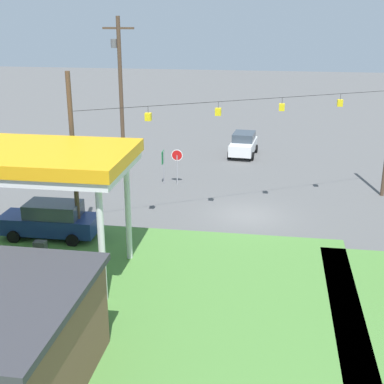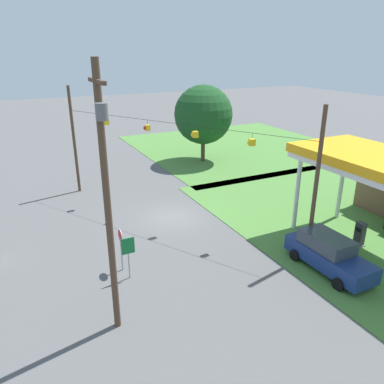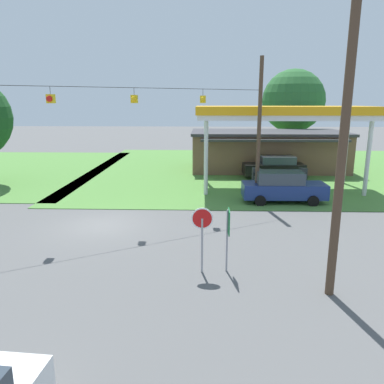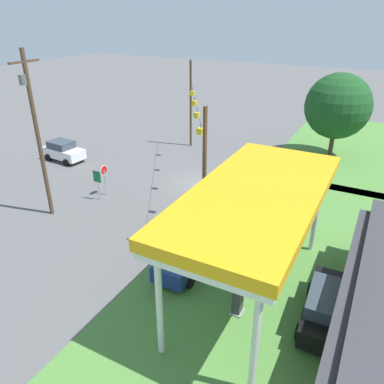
{
  "view_description": "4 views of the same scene",
  "coord_description": "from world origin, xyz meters",
  "px_view_note": "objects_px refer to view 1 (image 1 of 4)",
  "views": [
    {
      "loc": [
        -1.36,
        29.81,
        11.63
      ],
      "look_at": [
        2.96,
        2.25,
        2.08
      ],
      "focal_mm": 50.0,
      "sensor_mm": 36.0,
      "label": 1
    },
    {
      "loc": [
        22.93,
        -9.78,
        11.44
      ],
      "look_at": [
        1.76,
        0.74,
        2.44
      ],
      "focal_mm": 35.0,
      "sensor_mm": 36.0,
      "label": 2
    },
    {
      "loc": [
        5.25,
        -18.21,
        6.21
      ],
      "look_at": [
        4.61,
        1.06,
        1.56
      ],
      "focal_mm": 35.0,
      "sensor_mm": 36.0,
      "label": 3
    },
    {
      "loc": [
        25.61,
        13.23,
        13.2
      ],
      "look_at": [
        5.29,
        2.49,
        2.02
      ],
      "focal_mm": 35.0,
      "sensor_mm": 36.0,
      "label": 4
    }
  ],
  "objects_px": {
    "fuel_pump_near": "(41,257)",
    "stop_sign_roadside": "(177,159)",
    "car_at_pumps_front": "(50,220)",
    "route_sign": "(163,161)",
    "car_on_crossroad": "(243,144)",
    "utility_pole_main": "(120,90)"
  },
  "relations": [
    {
      "from": "fuel_pump_near",
      "to": "car_at_pumps_front",
      "type": "height_order",
      "value": "car_at_pumps_front"
    },
    {
      "from": "fuel_pump_near",
      "to": "utility_pole_main",
      "type": "xyz_separation_m",
      "value": [
        0.45,
        -15.48,
        5.5
      ]
    },
    {
      "from": "car_at_pumps_front",
      "to": "stop_sign_roadside",
      "type": "bearing_deg",
      "value": -116.86
    },
    {
      "from": "car_at_pumps_front",
      "to": "utility_pole_main",
      "type": "distance_m",
      "value": 12.79
    },
    {
      "from": "car_at_pumps_front",
      "to": "car_on_crossroad",
      "type": "xyz_separation_m",
      "value": [
        -9.05,
        -18.71,
        -0.04
      ]
    },
    {
      "from": "car_at_pumps_front",
      "to": "route_sign",
      "type": "relative_size",
      "value": 2.16
    },
    {
      "from": "stop_sign_roadside",
      "to": "utility_pole_main",
      "type": "relative_size",
      "value": 0.22
    },
    {
      "from": "stop_sign_roadside",
      "to": "utility_pole_main",
      "type": "xyz_separation_m",
      "value": [
        4.29,
        -1.49,
        4.43
      ]
    },
    {
      "from": "fuel_pump_near",
      "to": "stop_sign_roadside",
      "type": "height_order",
      "value": "stop_sign_roadside"
    },
    {
      "from": "fuel_pump_near",
      "to": "stop_sign_roadside",
      "type": "xyz_separation_m",
      "value": [
        -3.84,
        -13.99,
        1.08
      ]
    },
    {
      "from": "car_at_pumps_front",
      "to": "route_sign",
      "type": "xyz_separation_m",
      "value": [
        -4.04,
        -10.04,
        0.7
      ]
    },
    {
      "from": "car_at_pumps_front",
      "to": "stop_sign_roadside",
      "type": "height_order",
      "value": "stop_sign_roadside"
    },
    {
      "from": "route_sign",
      "to": "fuel_pump_near",
      "type": "bearing_deg",
      "value": 78.27
    },
    {
      "from": "fuel_pump_near",
      "to": "stop_sign_roadside",
      "type": "bearing_deg",
      "value": -105.34
    },
    {
      "from": "stop_sign_roadside",
      "to": "car_at_pumps_front",
      "type": "bearing_deg",
      "value": -116.19
    },
    {
      "from": "stop_sign_roadside",
      "to": "route_sign",
      "type": "relative_size",
      "value": 1.04
    },
    {
      "from": "fuel_pump_near",
      "to": "car_on_crossroad",
      "type": "relative_size",
      "value": 0.36
    },
    {
      "from": "car_on_crossroad",
      "to": "utility_pole_main",
      "type": "bearing_deg",
      "value": -45.25
    },
    {
      "from": "car_on_crossroad",
      "to": "stop_sign_roadside",
      "type": "bearing_deg",
      "value": -20.87
    },
    {
      "from": "utility_pole_main",
      "to": "car_on_crossroad",
      "type": "bearing_deg",
      "value": -139.75
    },
    {
      "from": "car_on_crossroad",
      "to": "route_sign",
      "type": "distance_m",
      "value": 10.04
    },
    {
      "from": "car_on_crossroad",
      "to": "utility_pole_main",
      "type": "distance_m",
      "value": 12.13
    }
  ]
}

